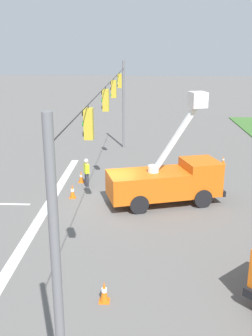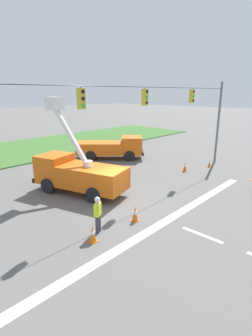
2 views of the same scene
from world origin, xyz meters
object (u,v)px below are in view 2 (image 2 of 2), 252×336
at_px(traffic_cone_mid_left, 135,214).
at_px(traffic_cone_near_bucket, 209,163).
at_px(road_worker, 98,212).
at_px(utility_truck_bucket_lift, 77,172).
at_px(utility_truck_support_near, 112,147).
at_px(traffic_cone_foreground_left, 93,234).
at_px(traffic_cone_lane_edge_a, 185,167).

height_order(traffic_cone_mid_left, traffic_cone_near_bucket, traffic_cone_mid_left).
xyz_separation_m(road_worker, traffic_cone_near_bucket, (14.08, 1.34, -0.69)).
height_order(utility_truck_bucket_lift, utility_truck_support_near, utility_truck_bucket_lift).
relative_size(utility_truck_bucket_lift, traffic_cone_foreground_left, 8.52).
relative_size(utility_truck_support_near, traffic_cone_near_bucket, 9.78).
relative_size(traffic_cone_near_bucket, traffic_cone_lane_edge_a, 0.82).
xyz_separation_m(utility_truck_bucket_lift, traffic_cone_near_bucket, (11.59, -3.48, -1.06)).
xyz_separation_m(utility_truck_support_near, traffic_cone_mid_left, (-8.35, -10.27, -0.72)).
bearing_deg(traffic_cone_near_bucket, utility_truck_bucket_lift, 163.28).
bearing_deg(traffic_cone_mid_left, road_worker, 164.73).
bearing_deg(road_worker, traffic_cone_near_bucket, 5.44).
height_order(utility_truck_bucket_lift, traffic_cone_mid_left, utility_truck_bucket_lift).
relative_size(utility_truck_bucket_lift, traffic_cone_near_bucket, 10.28).
bearing_deg(traffic_cone_mid_left, utility_truck_bucket_lift, 84.67).
relative_size(utility_truck_bucket_lift, traffic_cone_lane_edge_a, 8.38).
relative_size(utility_truck_support_near, traffic_cone_foreground_left, 8.11).
distance_m(road_worker, traffic_cone_near_bucket, 14.16).
bearing_deg(utility_truck_support_near, utility_truck_bucket_lift, -147.98).
relative_size(traffic_cone_mid_left, traffic_cone_near_bucket, 1.27).
distance_m(utility_truck_support_near, traffic_cone_near_bucket, 9.22).
bearing_deg(traffic_cone_mid_left, traffic_cone_foreground_left, 178.29).
height_order(utility_truck_bucket_lift, traffic_cone_near_bucket, utility_truck_bucket_lift).
xyz_separation_m(road_worker, traffic_cone_mid_left, (1.99, -0.54, -0.59)).
xyz_separation_m(traffic_cone_foreground_left, traffic_cone_mid_left, (2.70, -0.08, 0.02)).
relative_size(road_worker, traffic_cone_mid_left, 2.18).
bearing_deg(traffic_cone_foreground_left, traffic_cone_lane_edge_a, 12.38).
distance_m(utility_truck_bucket_lift, road_worker, 5.44).
bearing_deg(utility_truck_support_near, traffic_cone_lane_edge_a, -81.83).
xyz_separation_m(utility_truck_support_near, traffic_cone_foreground_left, (-11.05, -10.19, -0.74)).
bearing_deg(traffic_cone_near_bucket, road_worker, -174.56).
distance_m(traffic_cone_near_bucket, traffic_cone_lane_edge_a, 2.80).
height_order(utility_truck_support_near, road_worker, utility_truck_support_near).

